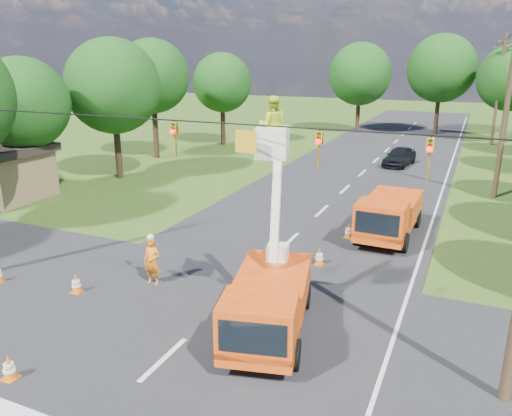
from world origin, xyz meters
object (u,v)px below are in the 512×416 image
at_px(second_truck, 389,215).
at_px(ground_worker, 152,261).
at_px(tree_left_d, 113,86).
at_px(pole_right_mid, 506,110).
at_px(tree_left_e, 152,76).
at_px(distant_car, 400,156).
at_px(traffic_cone_4, 76,284).
at_px(tree_far_c, 511,78).
at_px(traffic_cone_3, 348,231).
at_px(tree_far_b, 442,68).
at_px(traffic_cone_7, 396,210).
at_px(tree_left_f, 222,83).
at_px(pole_right_far, 499,89).
at_px(traffic_cone_0, 9,368).
at_px(tree_far_a, 360,74).
at_px(bucket_truck, 269,289).
at_px(traffic_cone_2, 319,257).
at_px(tree_left_c, 23,104).

relative_size(second_truck, ground_worker, 3.18).
relative_size(ground_worker, tree_left_d, 0.20).
height_order(pole_right_mid, tree_left_e, pole_right_mid).
xyz_separation_m(distant_car, traffic_cone_4, (-7.08, -26.62, -0.35)).
bearing_deg(tree_far_c, traffic_cone_3, -102.54).
distance_m(second_truck, tree_far_b, 35.09).
height_order(traffic_cone_4, traffic_cone_7, same).
bearing_deg(tree_left_f, pole_right_far, 23.23).
height_order(traffic_cone_7, tree_left_e, tree_left_e).
relative_size(pole_right_far, tree_left_f, 1.19).
relative_size(traffic_cone_0, tree_far_b, 0.07).
bearing_deg(traffic_cone_4, traffic_cone_0, -66.33).
height_order(tree_left_d, tree_far_a, tree_far_a).
bearing_deg(pole_right_far, traffic_cone_7, -100.28).
height_order(bucket_truck, tree_far_b, tree_far_b).
bearing_deg(tree_left_d, ground_worker, -47.67).
height_order(traffic_cone_2, traffic_cone_7, same).
height_order(pole_right_mid, pole_right_far, same).
distance_m(traffic_cone_3, tree_far_c, 33.71).
bearing_deg(traffic_cone_7, tree_left_d, 176.34).
xyz_separation_m(second_truck, tree_far_a, (-8.91, 32.61, 5.09)).
xyz_separation_m(tree_far_a, tree_far_b, (8.00, 2.00, 0.62)).
distance_m(tree_left_f, tree_far_b, 23.30).
bearing_deg(traffic_cone_0, traffic_cone_7, 69.19).
bearing_deg(distant_car, traffic_cone_7, -73.48).
bearing_deg(tree_left_d, traffic_cone_2, -27.80).
bearing_deg(tree_left_c, traffic_cone_7, 13.34).
bearing_deg(traffic_cone_4, bucket_truck, 1.92).
relative_size(tree_far_b, tree_far_c, 1.12).
height_order(ground_worker, pole_right_mid, pole_right_mid).
bearing_deg(tree_far_a, traffic_cone_7, -73.32).
bearing_deg(tree_far_c, traffic_cone_7, -101.53).
distance_m(ground_worker, pole_right_mid, 21.89).
xyz_separation_m(ground_worker, tree_left_f, (-11.73, 28.09, 4.78)).
distance_m(ground_worker, tree_left_d, 18.47).
height_order(second_truck, traffic_cone_7, second_truck).
bearing_deg(pole_right_far, traffic_cone_2, -100.89).
xyz_separation_m(tree_left_d, tree_left_f, (0.20, 15.00, -0.44)).
bearing_deg(traffic_cone_3, tree_left_c, -178.28).
height_order(pole_right_far, tree_left_f, pole_right_far).
height_order(distant_car, traffic_cone_3, distant_car).
height_order(second_truck, tree_far_b, tree_far_b).
distance_m(traffic_cone_4, pole_right_far, 42.32).
bearing_deg(second_truck, traffic_cone_7, 94.29).
xyz_separation_m(ground_worker, traffic_cone_4, (-2.04, -1.69, -0.54)).
distance_m(bucket_truck, ground_worker, 5.40).
xyz_separation_m(ground_worker, tree_left_e, (-13.73, 20.09, 5.59)).
relative_size(ground_worker, traffic_cone_4, 2.54).
distance_m(traffic_cone_7, tree_left_e, 22.96).
bearing_deg(traffic_cone_7, tree_left_c, -166.66).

